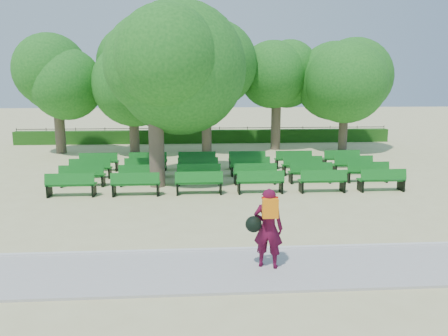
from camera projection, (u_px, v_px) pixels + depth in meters
name	position (u px, v px, depth m)	size (l,w,h in m)	color
ground	(216.00, 191.00, 16.93)	(120.00, 120.00, 0.00)	#C4BD82
paving	(233.00, 270.00, 9.67)	(30.00, 2.20, 0.06)	#AAA8A5
curb	(229.00, 250.00, 10.80)	(30.00, 0.12, 0.10)	silver
hedge	(206.00, 136.00, 30.55)	(26.00, 0.70, 0.90)	#1E5114
fence	(206.00, 142.00, 31.03)	(26.00, 0.10, 1.02)	black
tree_line	(208.00, 152.00, 26.72)	(21.80, 6.80, 7.04)	#226D1E
bench_array	(226.00, 178.00, 18.87)	(1.79, 0.59, 1.12)	#12691B
tree_among	(154.00, 59.00, 16.78)	(5.22, 5.22, 7.40)	brown
person	(267.00, 227.00, 9.61)	(0.90, 0.62, 1.80)	#4D0B25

